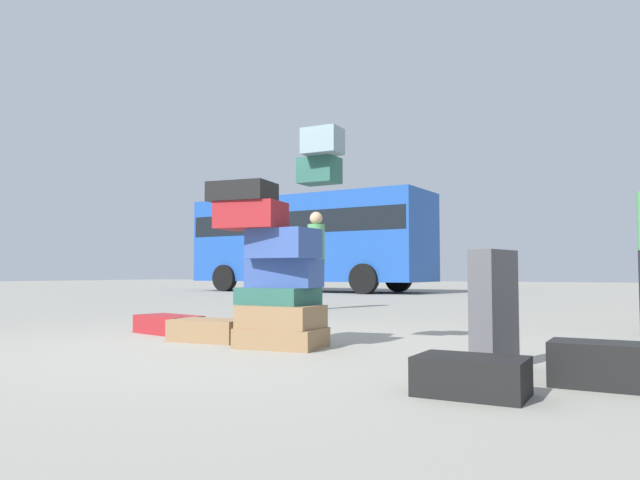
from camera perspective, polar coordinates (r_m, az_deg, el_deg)
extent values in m
plane|color=gray|center=(5.04, -7.84, -10.22)|extent=(80.00, 80.00, 0.00)
cube|color=olive|center=(5.03, -3.70, -9.32)|extent=(0.74, 0.57, 0.16)
cube|color=olive|center=(5.02, -3.74, -7.32)|extent=(0.67, 0.49, 0.19)
cube|color=#26594C|center=(5.11, -4.03, -5.38)|extent=(0.64, 0.46, 0.15)
cube|color=#334F99|center=(5.11, -3.39, -3.19)|extent=(0.64, 0.51, 0.24)
cube|color=#334F99|center=(4.95, -3.51, -0.36)|extent=(0.54, 0.38, 0.25)
cube|color=maroon|center=(5.00, -6.61, 2.33)|extent=(0.58, 0.46, 0.22)
cube|color=black|center=(5.03, -7.43, 4.52)|extent=(0.56, 0.43, 0.16)
cube|color=#26594C|center=(5.06, -0.07, 6.63)|extent=(0.33, 0.23, 0.22)
cube|color=gray|center=(4.95, 0.24, 9.41)|extent=(0.32, 0.23, 0.21)
cube|color=#4C4C51|center=(4.07, 16.32, -6.36)|extent=(0.25, 0.42, 0.77)
cube|color=maroon|center=(6.36, -14.31, -7.84)|extent=(0.80, 0.53, 0.19)
cube|color=olive|center=(5.58, -10.52, -8.48)|extent=(0.71, 0.49, 0.20)
cube|color=black|center=(3.64, 27.43, -10.69)|extent=(0.79, 0.33, 0.24)
cube|color=black|center=(3.19, 14.28, -12.50)|extent=(0.55, 0.36, 0.20)
cylinder|color=black|center=(10.38, -0.11, -4.42)|extent=(0.12, 0.12, 0.79)
cylinder|color=black|center=(10.18, -0.64, -4.44)|extent=(0.12, 0.12, 0.79)
cylinder|color=#4C9959|center=(10.29, -0.37, -0.35)|extent=(0.30, 0.30, 0.67)
sphere|color=tan|center=(10.32, -0.37, 2.11)|extent=(0.22, 0.22, 0.22)
cube|color=#1E4CA5|center=(20.07, -0.94, 0.04)|extent=(8.29, 2.78, 2.80)
cube|color=black|center=(20.10, -0.94, 1.44)|extent=(8.13, 2.80, 0.70)
cylinder|color=black|center=(19.88, 7.53, -3.65)|extent=(0.91, 0.28, 0.90)
cylinder|color=black|center=(17.62, 4.22, -3.73)|extent=(0.91, 0.28, 0.90)
cylinder|color=black|center=(22.58, -4.98, -3.60)|extent=(0.91, 0.28, 0.90)
cylinder|color=black|center=(20.62, -9.11, -3.62)|extent=(0.91, 0.28, 0.90)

